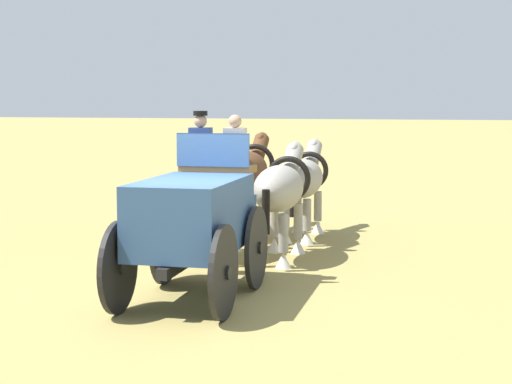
{
  "coord_description": "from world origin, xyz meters",
  "views": [
    {
      "loc": [
        -12.1,
        -3.9,
        3.1
      ],
      "look_at": [
        4.35,
        0.03,
        1.2
      ],
      "focal_mm": 59.12,
      "sensor_mm": 36.0,
      "label": 1
    }
  ],
  "objects_px": {
    "show_wagon": "(194,217)",
    "draft_horse_lead_off": "(304,180)",
    "draft_horse_lead_near": "(247,174)",
    "draft_horse_rear_near": "(215,185)",
    "draft_horse_rear_off": "(280,190)"
  },
  "relations": [
    {
      "from": "show_wagon",
      "to": "draft_horse_lead_off",
      "type": "distance_m",
      "value": 6.09
    },
    {
      "from": "draft_horse_lead_near",
      "to": "draft_horse_lead_off",
      "type": "distance_m",
      "value": 1.31
    },
    {
      "from": "draft_horse_rear_near",
      "to": "draft_horse_lead_near",
      "type": "xyz_separation_m",
      "value": [
        2.6,
        0.01,
        -0.01
      ]
    },
    {
      "from": "draft_horse_rear_off",
      "to": "draft_horse_lead_near",
      "type": "distance_m",
      "value": 2.9
    },
    {
      "from": "draft_horse_rear_off",
      "to": "draft_horse_lead_off",
      "type": "relative_size",
      "value": 1.01
    },
    {
      "from": "show_wagon",
      "to": "draft_horse_lead_near",
      "type": "bearing_deg",
      "value": 6.46
    },
    {
      "from": "draft_horse_rear_off",
      "to": "show_wagon",
      "type": "bearing_deg",
      "value": 169.64
    },
    {
      "from": "show_wagon",
      "to": "draft_horse_rear_near",
      "type": "xyz_separation_m",
      "value": [
        3.44,
        0.67,
        0.13
      ]
    },
    {
      "from": "draft_horse_lead_near",
      "to": "draft_horse_lead_off",
      "type": "xyz_separation_m",
      "value": [
        0.02,
        -1.3,
        -0.12
      ]
    },
    {
      "from": "show_wagon",
      "to": "draft_horse_lead_off",
      "type": "height_order",
      "value": "show_wagon"
    },
    {
      "from": "draft_horse_lead_off",
      "to": "draft_horse_rear_near",
      "type": "bearing_deg",
      "value": 153.88
    },
    {
      "from": "show_wagon",
      "to": "draft_horse_rear_near",
      "type": "bearing_deg",
      "value": 11.02
    },
    {
      "from": "show_wagon",
      "to": "draft_horse_lead_near",
      "type": "height_order",
      "value": "show_wagon"
    },
    {
      "from": "show_wagon",
      "to": "draft_horse_lead_near",
      "type": "relative_size",
      "value": 1.71
    },
    {
      "from": "draft_horse_lead_near",
      "to": "draft_horse_lead_off",
      "type": "bearing_deg",
      "value": -89.06
    }
  ]
}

